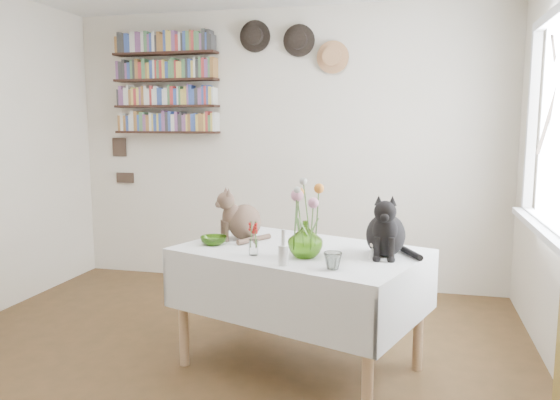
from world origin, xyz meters
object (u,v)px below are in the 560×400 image
(dining_table, at_px, (300,279))
(black_cat, at_px, (386,224))
(flower_vase, at_px, (305,239))
(bookshelf_unit, at_px, (166,84))
(tabby_cat, at_px, (245,212))

(dining_table, xyz_separation_m, black_cat, (0.50, -0.03, 0.37))
(flower_vase, distance_m, bookshelf_unit, 2.68)
(black_cat, bearing_deg, tabby_cat, 165.41)
(tabby_cat, height_order, black_cat, black_cat)
(dining_table, relative_size, flower_vase, 7.80)
(dining_table, relative_size, bookshelf_unit, 1.61)
(bookshelf_unit, bearing_deg, tabby_cat, -49.92)
(tabby_cat, relative_size, flower_vase, 1.67)
(dining_table, distance_m, bookshelf_unit, 2.64)
(flower_vase, height_order, bookshelf_unit, bookshelf_unit)
(tabby_cat, height_order, bookshelf_unit, bookshelf_unit)
(tabby_cat, bearing_deg, black_cat, 40.79)
(dining_table, height_order, black_cat, black_cat)
(black_cat, relative_size, flower_vase, 1.77)
(black_cat, bearing_deg, dining_table, 176.55)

